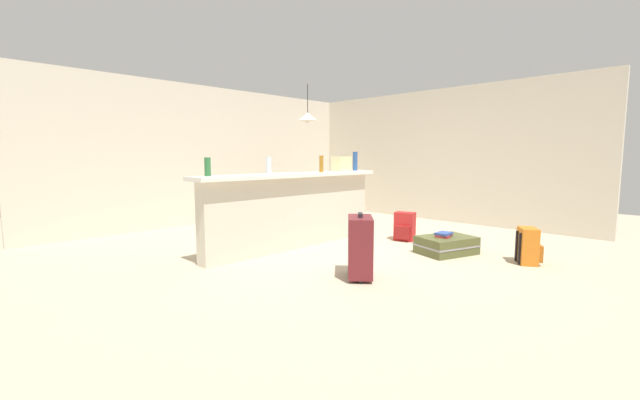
# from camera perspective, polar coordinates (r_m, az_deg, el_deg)

# --- Properties ---
(ground_plane) EXTENTS (13.00, 13.00, 0.05)m
(ground_plane) POSITION_cam_1_polar(r_m,az_deg,el_deg) (5.60, 2.58, -6.77)
(ground_plane) COLOR #BCAD8E
(wall_back) EXTENTS (6.60, 0.10, 2.50)m
(wall_back) POSITION_cam_1_polar(r_m,az_deg,el_deg) (7.83, -14.29, 6.17)
(wall_back) COLOR beige
(wall_back) RESTS_ON ground_plane
(wall_right) EXTENTS (0.10, 6.00, 2.50)m
(wall_right) POSITION_cam_1_polar(r_m,az_deg,el_deg) (8.13, 15.63, 6.13)
(wall_right) COLOR beige
(wall_right) RESTS_ON ground_plane
(partition_half_wall) EXTENTS (2.80, 0.20, 0.96)m
(partition_half_wall) POSITION_cam_1_polar(r_m,az_deg,el_deg) (5.42, -3.65, -1.77)
(partition_half_wall) COLOR beige
(partition_half_wall) RESTS_ON ground_plane
(bar_countertop) EXTENTS (2.96, 0.40, 0.05)m
(bar_countertop) POSITION_cam_1_polar(r_m,az_deg,el_deg) (5.37, -3.69, 3.59)
(bar_countertop) COLOR white
(bar_countertop) RESTS_ON partition_half_wall
(bottle_green) EXTENTS (0.07, 0.07, 0.21)m
(bottle_green) POSITION_cam_1_polar(r_m,az_deg,el_deg) (4.72, -15.73, 4.58)
(bottle_green) COLOR #2D6B38
(bottle_green) RESTS_ON bar_countertop
(bottle_clear) EXTENTS (0.07, 0.07, 0.22)m
(bottle_clear) POSITION_cam_1_polar(r_m,az_deg,el_deg) (5.06, -7.32, 4.90)
(bottle_clear) COLOR silver
(bottle_clear) RESTS_ON bar_countertop
(bottle_amber) EXTENTS (0.06, 0.06, 0.23)m
(bottle_amber) POSITION_cam_1_polar(r_m,az_deg,el_deg) (5.62, 0.19, 5.17)
(bottle_amber) COLOR #9E661E
(bottle_amber) RESTS_ON bar_countertop
(bottle_blue) EXTENTS (0.07, 0.07, 0.29)m
(bottle_blue) POSITION_cam_1_polar(r_m,az_deg,el_deg) (6.29, 5.03, 5.53)
(bottle_blue) COLOR #284C89
(bottle_blue) RESTS_ON bar_countertop
(grocery_bag) EXTENTS (0.26, 0.18, 0.22)m
(grocery_bag) POSITION_cam_1_polar(r_m,az_deg,el_deg) (5.98, 3.07, 5.16)
(grocery_bag) COLOR beige
(grocery_bag) RESTS_ON bar_countertop
(dining_table) EXTENTS (1.10, 0.80, 0.74)m
(dining_table) POSITION_cam_1_polar(r_m,az_deg,el_deg) (7.22, -1.17, 1.57)
(dining_table) COLOR brown
(dining_table) RESTS_ON ground_plane
(dining_chair_near_partition) EXTENTS (0.43, 0.43, 0.93)m
(dining_chair_near_partition) POSITION_cam_1_polar(r_m,az_deg,el_deg) (6.81, 1.73, 0.18)
(dining_chair_near_partition) COLOR #9E754C
(dining_chair_near_partition) RESTS_ON ground_plane
(pendant_lamp) EXTENTS (0.34, 0.34, 0.67)m
(pendant_lamp) POSITION_cam_1_polar(r_m,az_deg,el_deg) (7.28, -1.77, 11.81)
(pendant_lamp) COLOR black
(suitcase_flat_olive) EXTENTS (0.89, 0.69, 0.22)m
(suitcase_flat_olive) POSITION_cam_1_polar(r_m,az_deg,el_deg) (5.38, 17.59, -6.14)
(suitcase_flat_olive) COLOR #51562D
(suitcase_flat_olive) RESTS_ON ground_plane
(backpack_red) EXTENTS (0.29, 0.31, 0.42)m
(backpack_red) POSITION_cam_1_polar(r_m,az_deg,el_deg) (6.02, 11.95, -3.78)
(backpack_red) COLOR red
(backpack_red) RESTS_ON ground_plane
(backpack_orange) EXTENTS (0.33, 0.33, 0.42)m
(backpack_orange) POSITION_cam_1_polar(r_m,az_deg,el_deg) (5.23, 27.57, -5.90)
(backpack_orange) COLOR orange
(backpack_orange) RESTS_ON ground_plane
(suitcase_upright_maroon) EXTENTS (0.49, 0.47, 0.67)m
(suitcase_upright_maroon) POSITION_cam_1_polar(r_m,az_deg,el_deg) (4.11, 5.73, -6.55)
(suitcase_upright_maroon) COLOR maroon
(suitcase_upright_maroon) RESTS_ON ground_plane
(book_stack) EXTENTS (0.25, 0.20, 0.06)m
(book_stack) POSITION_cam_1_polar(r_m,az_deg,el_deg) (5.33, 17.23, -4.73)
(book_stack) COLOR #AD2D2D
(book_stack) RESTS_ON suitcase_flat_olive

